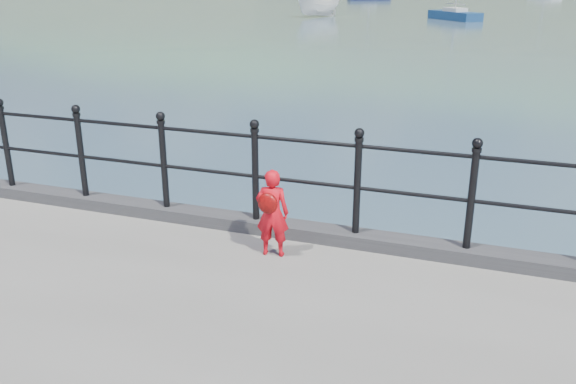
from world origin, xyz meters
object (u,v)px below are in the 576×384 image
at_px(launch_white, 318,6).
at_px(railing, 305,169).
at_px(child, 272,212).
at_px(sailboat_port, 455,16).

bearing_deg(launch_white, railing, -42.40).
relative_size(railing, child, 18.70).
height_order(child, launch_white, child).
height_order(railing, child, railing).
xyz_separation_m(railing, sailboat_port, (-2.57, 49.25, -1.48)).
bearing_deg(sailboat_port, launch_white, -128.11).
relative_size(child, sailboat_port, 0.12).
bearing_deg(sailboat_port, railing, -38.36).
bearing_deg(launch_white, sailboat_port, 34.26).
height_order(railing, launch_white, railing).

